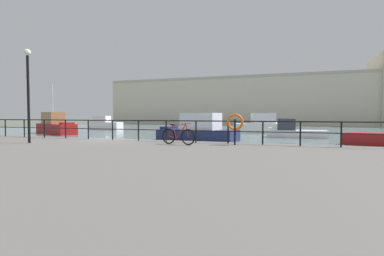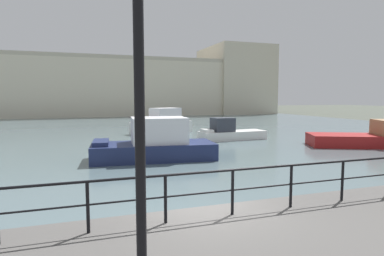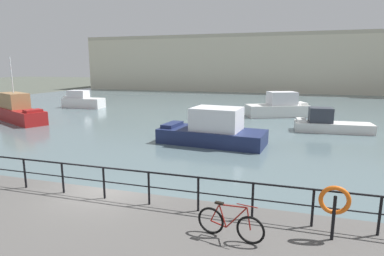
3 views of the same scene
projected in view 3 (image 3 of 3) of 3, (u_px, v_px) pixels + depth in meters
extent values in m
plane|color=#4C5147|center=(108.00, 214.00, 11.42)|extent=(240.00, 240.00, 0.00)
cube|color=slate|center=(238.00, 108.00, 39.78)|extent=(80.00, 60.00, 0.01)
cube|color=beige|center=(261.00, 65.00, 68.35)|extent=(75.22, 15.08, 10.75)
cube|color=#B1A993|center=(259.00, 34.00, 60.45)|extent=(75.22, 0.60, 0.70)
cube|color=navy|center=(212.00, 136.00, 21.67)|extent=(7.39, 3.63, 0.98)
cube|color=silver|center=(217.00, 119.00, 21.30)|extent=(3.39, 2.72, 1.51)
cube|color=navy|center=(172.00, 125.00, 22.68)|extent=(1.06, 2.13, 0.24)
cube|color=maroon|center=(19.00, 115.00, 30.21)|extent=(8.17, 5.27, 1.23)
cube|color=#997047|center=(14.00, 100.00, 30.51)|extent=(3.87, 3.02, 1.45)
cube|color=maroon|center=(33.00, 111.00, 27.83)|extent=(1.48, 1.68, 0.24)
cylinder|color=silver|center=(11.00, 75.00, 30.05)|extent=(0.10, 0.10, 3.42)
cube|color=white|center=(333.00, 127.00, 25.51)|extent=(5.93, 2.20, 0.75)
cube|color=#333842|center=(321.00, 115.00, 25.55)|extent=(1.84, 1.56, 1.18)
cube|color=white|center=(301.00, 120.00, 25.99)|extent=(0.77, 1.36, 0.24)
cube|color=white|center=(277.00, 111.00, 33.34)|extent=(6.70, 4.68, 1.21)
cube|color=silver|center=(282.00, 98.00, 33.15)|extent=(3.31, 2.85, 1.36)
cube|color=white|center=(301.00, 103.00, 33.47)|extent=(1.35, 1.87, 0.24)
cube|color=white|center=(84.00, 103.00, 40.28)|extent=(5.17, 2.12, 1.21)
cube|color=silver|center=(78.00, 94.00, 40.25)|extent=(2.40, 1.57, 0.97)
cube|color=white|center=(69.00, 97.00, 40.69)|extent=(0.66, 1.39, 0.24)
cylinder|color=black|center=(25.00, 173.00, 11.23)|extent=(0.07, 0.07, 1.05)
cylinder|color=black|center=(63.00, 178.00, 10.78)|extent=(0.07, 0.07, 1.05)
cylinder|color=black|center=(104.00, 183.00, 10.32)|extent=(0.07, 0.07, 1.05)
cylinder|color=black|center=(149.00, 188.00, 9.87)|extent=(0.07, 0.07, 1.05)
cylinder|color=black|center=(198.00, 194.00, 9.41)|extent=(0.07, 0.07, 1.05)
cylinder|color=black|center=(253.00, 201.00, 8.96)|extent=(0.07, 0.07, 1.05)
cylinder|color=black|center=(313.00, 208.00, 8.51)|extent=(0.07, 0.07, 1.05)
cylinder|color=black|center=(380.00, 216.00, 8.05)|extent=(0.07, 0.07, 1.05)
cylinder|color=black|center=(125.00, 170.00, 10.00)|extent=(23.91, 0.06, 0.06)
cylinder|color=black|center=(126.00, 184.00, 10.09)|extent=(23.91, 0.04, 0.04)
torus|color=black|center=(250.00, 230.00, 7.69)|extent=(0.72, 0.19, 0.72)
torus|color=black|center=(211.00, 221.00, 8.16)|extent=(0.72, 0.19, 0.72)
cylinder|color=maroon|center=(236.00, 218.00, 7.80)|extent=(0.55, 0.14, 0.66)
cylinder|color=maroon|center=(223.00, 216.00, 7.97)|extent=(0.24, 0.08, 0.58)
cylinder|color=maroon|center=(233.00, 206.00, 7.80)|extent=(0.72, 0.17, 0.11)
cylinder|color=maroon|center=(218.00, 224.00, 8.07)|extent=(0.43, 0.11, 0.12)
cylinder|color=maroon|center=(215.00, 213.00, 8.06)|extent=(0.26, 0.08, 0.51)
cylinder|color=maroon|center=(249.00, 219.00, 7.66)|extent=(0.14, 0.06, 0.57)
cube|color=black|center=(219.00, 203.00, 7.96)|extent=(0.23, 0.13, 0.05)
cylinder|color=maroon|center=(247.00, 206.00, 7.62)|extent=(0.52, 0.12, 0.02)
cylinder|color=black|center=(333.00, 218.00, 7.83)|extent=(0.08, 0.08, 1.15)
torus|color=orange|center=(335.00, 200.00, 7.80)|extent=(0.75, 0.11, 0.75)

